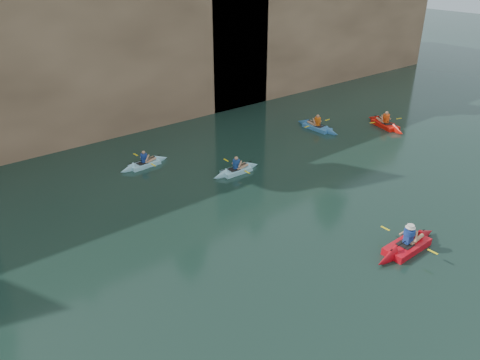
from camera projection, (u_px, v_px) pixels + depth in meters
ground at (384, 347)px, 14.32m from camera, size 160.00×160.00×0.00m
cliff at (36, 26)px, 32.64m from camera, size 70.00×16.00×12.00m
cliff_slab_center at (109, 42)px, 28.71m from camera, size 24.00×2.40×11.40m
cliff_slab_east at (328, 25)px, 40.18m from camera, size 26.00×2.40×9.84m
sea_cave_center at (24, 129)px, 26.75m from camera, size 3.50×1.00×3.20m
sea_cave_east at (221, 80)px, 34.25m from camera, size 5.00×1.00×4.50m
main_kayaker at (407, 246)px, 18.83m from camera, size 3.84×2.58×1.43m
kayaker_ltblue_near at (236, 170)px, 25.27m from camera, size 3.00×2.33×1.18m
kayaker_red_far at (385, 124)px, 31.72m from camera, size 2.53×3.72×1.34m
kayaker_ltblue_mid at (145, 164)px, 26.03m from camera, size 3.05×2.28×1.15m
kayaker_blue_east at (317, 127)px, 31.30m from camera, size 2.47×3.56×1.26m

